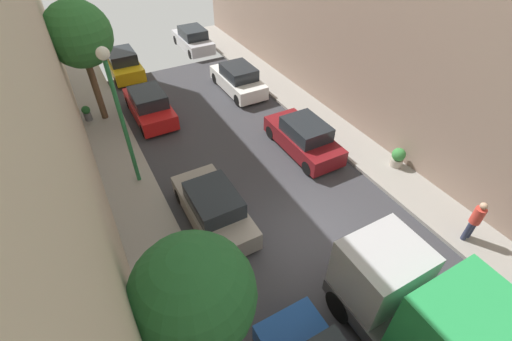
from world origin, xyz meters
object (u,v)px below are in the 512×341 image
street_tree_2 (79,35)px  parked_car_left_3 (214,208)px  pedestrian (475,220)px  parked_car_right_1 (304,137)px  parked_car_right_3 (193,40)px  parked_car_left_5 (123,64)px  street_tree_0 (193,296)px  parked_car_right_2 (238,80)px  potted_plant_0 (398,157)px  lamp_post (117,101)px  potted_plant_2 (87,113)px  parked_car_left_4 (149,106)px

street_tree_2 → parked_car_left_3: bearing=-76.7°
pedestrian → parked_car_right_1: bearing=105.6°
parked_car_left_3 → parked_car_right_3: size_ratio=1.00×
parked_car_left_5 → parked_car_right_1: size_ratio=1.00×
parked_car_left_3 → street_tree_0: (-2.23, -4.71, 3.05)m
parked_car_left_3 → street_tree_0: street_tree_0 is taller
parked_car_right_2 → potted_plant_0: bearing=-73.8°
potted_plant_0 → lamp_post: lamp_post is taller
street_tree_0 → street_tree_2: (0.04, 14.02, 0.66)m
street_tree_2 → potted_plant_0: 15.13m
parked_car_left_5 → potted_plant_2: (-2.98, -4.87, -0.14)m
parked_car_left_3 → pedestrian: 8.98m
potted_plant_0 → parked_car_right_3: bearing=99.4°
parked_car_left_3 → parked_car_right_1: 5.79m
street_tree_2 → lamp_post: bearing=-87.1°
pedestrian → potted_plant_2: bearing=125.5°
parked_car_left_3 → pedestrian: size_ratio=2.44×
parked_car_right_3 → parked_car_left_5: bearing=-161.7°
parked_car_left_3 → potted_plant_0: 8.29m
parked_car_left_3 → street_tree_0: bearing=-115.3°
parked_car_right_1 → pedestrian: bearing=-74.4°
street_tree_0 → parked_car_right_3: bearing=69.9°
street_tree_2 → parked_car_right_2: bearing=-3.8°
street_tree_0 → lamp_post: lamp_post is taller
parked_car_right_1 → street_tree_2: size_ratio=0.73×
parked_car_left_4 → parked_car_right_3: size_ratio=1.00×
parked_car_left_5 → lamp_post: lamp_post is taller
parked_car_left_5 → parked_car_right_2: bearing=-45.6°
parked_car_left_4 → lamp_post: 6.02m
parked_car_right_1 → parked_car_right_2: size_ratio=1.00×
parked_car_left_5 → parked_car_left_4: bearing=-90.0°
parked_car_right_3 → lamp_post: lamp_post is taller
parked_car_right_2 → parked_car_left_5: bearing=134.4°
parked_car_left_5 → street_tree_2: street_tree_2 is taller
parked_car_left_4 → potted_plant_0: parked_car_left_4 is taller
street_tree_2 → potted_plant_0: (10.43, -10.27, -3.82)m
lamp_post → parked_car_right_3: bearing=59.8°
parked_car_left_5 → lamp_post: bearing=-100.0°
parked_car_left_3 → street_tree_0: 6.04m
parked_car_right_1 → pedestrian: size_ratio=2.44×
parked_car_left_4 → street_tree_0: (-2.23, -13.05, 3.05)m
parked_car_left_5 → parked_car_right_1: same height
potted_plant_0 → parked_car_right_2: bearing=106.2°
parked_car_right_1 → potted_plant_2: parked_car_right_1 is taller
street_tree_0 → lamp_post: bearing=87.7°
pedestrian → street_tree_2: 17.61m
lamp_post → potted_plant_0: bearing=-24.0°
parked_car_right_2 → pedestrian: pedestrian is taller
parked_car_left_3 → pedestrian: (7.40, -5.08, 0.35)m
street_tree_2 → potted_plant_0: street_tree_2 is taller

